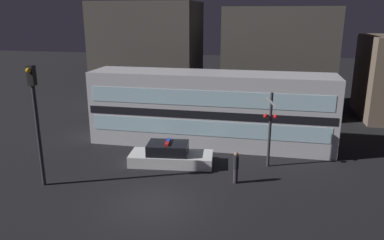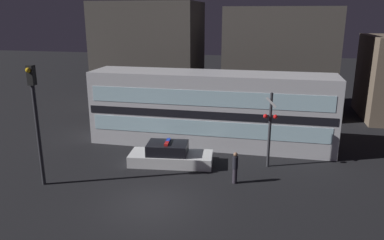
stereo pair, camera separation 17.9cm
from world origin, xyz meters
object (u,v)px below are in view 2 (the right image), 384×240
at_px(police_car, 170,156).
at_px(crossing_signal_near, 270,127).
at_px(train, 211,109).
at_px(pedestrian, 235,167).
at_px(traffic_light_corner, 36,114).

bearing_deg(police_car, crossing_signal_near, 1.91).
bearing_deg(crossing_signal_near, police_car, -172.00).
relative_size(train, pedestrian, 9.32).
bearing_deg(traffic_light_corner, pedestrian, 12.91).
bearing_deg(crossing_signal_near, traffic_light_corner, -157.03).
height_order(crossing_signal_near, traffic_light_corner, traffic_light_corner).
height_order(police_car, traffic_light_corner, traffic_light_corner).
bearing_deg(police_car, pedestrian, -30.25).
relative_size(train, police_car, 3.19).
xyz_separation_m(train, police_car, (-1.63, -3.76, -1.80)).
xyz_separation_m(police_car, traffic_light_corner, (-5.36, -3.77, 3.05)).
height_order(police_car, pedestrian, pedestrian).
height_order(pedestrian, crossing_signal_near, crossing_signal_near).
bearing_deg(traffic_light_corner, crossing_signal_near, 22.97).
relative_size(police_car, pedestrian, 2.92).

